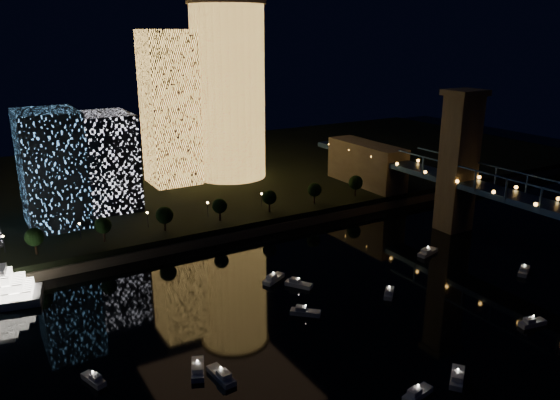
% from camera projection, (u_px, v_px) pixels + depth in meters
% --- Properties ---
extents(ground, '(520.00, 520.00, 0.00)m').
position_uv_depth(ground, '(419.00, 342.00, 126.02)').
color(ground, black).
rests_on(ground, ground).
extents(far_bank, '(420.00, 160.00, 5.00)m').
position_uv_depth(far_bank, '(176.00, 178.00, 257.00)').
color(far_bank, black).
rests_on(far_bank, ground).
extents(seawall, '(420.00, 6.00, 3.00)m').
position_uv_depth(seawall, '(253.00, 230.00, 193.08)').
color(seawall, '#6B5E4C').
rests_on(seawall, ground).
extents(tower_cylindrical, '(34.00, 34.00, 76.83)m').
position_uv_depth(tower_cylindrical, '(229.00, 91.00, 240.60)').
color(tower_cylindrical, '#FFB951').
rests_on(tower_cylindrical, far_bank).
extents(tower_rectangular, '(20.32, 20.32, 64.65)m').
position_uv_depth(tower_rectangular, '(170.00, 109.00, 231.99)').
color(tower_rectangular, '#FFB951').
rests_on(tower_rectangular, far_bank).
extents(midrise_blocks, '(93.74, 37.31, 39.05)m').
position_uv_depth(midrise_blocks, '(28.00, 176.00, 185.68)').
color(midrise_blocks, white).
rests_on(midrise_blocks, far_bank).
extents(motorboats, '(128.41, 66.23, 2.78)m').
position_uv_depth(motorboats, '(346.00, 325.00, 131.98)').
color(motorboats, silver).
rests_on(motorboats, ground).
extents(esplanade_trees, '(166.33, 6.82, 8.91)m').
position_uv_depth(esplanade_trees, '(136.00, 220.00, 176.16)').
color(esplanade_trees, black).
rests_on(esplanade_trees, far_bank).
extents(street_lamps, '(132.70, 0.70, 5.65)m').
position_uv_depth(street_lamps, '(147.00, 216.00, 184.26)').
color(street_lamps, black).
rests_on(street_lamps, far_bank).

